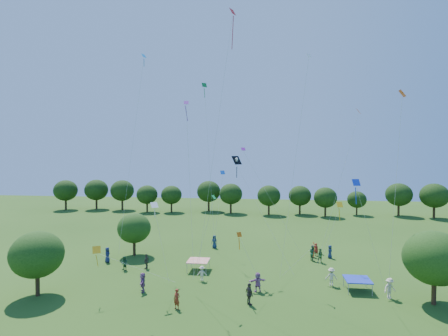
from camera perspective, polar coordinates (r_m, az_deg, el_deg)
near_tree_west at (r=34.95m, az=-28.22°, el=-12.35°), size 4.42×4.42×5.60m
near_tree_north at (r=44.35m, az=-14.46°, el=-9.48°), size 4.00×4.00×5.15m
near_tree_east at (r=33.89m, az=31.14°, el=-12.46°), size 4.84×4.84×6.01m
treeline at (r=73.95m, az=2.69°, el=-4.24°), size 88.01×8.77×6.77m
tent_red_stripe at (r=38.23m, az=-4.21°, el=-14.86°), size 2.20×2.20×1.10m
tent_blue at (r=34.93m, az=20.96°, el=-16.64°), size 2.20×2.20×1.10m
crowd_person_0 at (r=44.26m, az=16.91°, el=-12.94°), size 0.43×0.77×1.55m
crowd_person_1 at (r=44.77m, az=14.81°, el=-12.74°), size 0.69×0.65×1.56m
crowd_person_2 at (r=42.13m, az=15.52°, el=-13.64°), size 0.82×0.47×1.63m
crowd_person_3 at (r=35.52m, az=17.11°, el=-16.61°), size 1.12×0.53×1.68m
crowd_person_4 at (r=39.59m, az=-12.54°, el=-14.65°), size 0.55×1.00×1.62m
crowd_person_5 at (r=32.86m, az=5.53°, el=-18.04°), size 1.72×1.12×1.73m
crowd_person_6 at (r=42.99m, az=-18.51°, el=-13.30°), size 0.90×0.94×1.71m
crowd_person_7 at (r=29.68m, az=-7.72°, el=-20.44°), size 0.70×0.60×1.60m
crowd_person_8 at (r=42.73m, az=14.27°, el=-13.29°), size 0.82×1.01×1.80m
crowd_person_9 at (r=35.37m, az=-3.62°, el=-16.79°), size 1.00×0.55×1.46m
crowd_person_10 at (r=30.20m, az=4.15°, el=-19.83°), size 0.98×1.14×1.79m
crowd_person_11 at (r=33.52m, az=-13.15°, el=-17.70°), size 1.07×1.69×1.71m
crowd_person_12 at (r=46.85m, az=-1.58°, el=-11.92°), size 0.93×0.67×1.70m
crowd_person_13 at (r=44.08m, az=14.34°, el=-13.01°), size 0.63×0.66×1.50m
crowd_person_14 at (r=39.62m, az=-15.93°, el=-14.74°), size 0.84×0.64×1.52m
crowd_person_15 at (r=34.27m, az=25.44°, el=-17.33°), size 1.27×0.98×1.77m
pirate_kite at (r=35.83m, az=2.31°, el=0.84°), size 6.12×4.57×10.81m
red_high_kite at (r=34.13m, az=0.37°, el=16.73°), size 3.42×2.08×24.67m
small_kite_0 at (r=36.83m, az=20.02°, el=4.36°), size 4.26×1.15×15.51m
small_kite_1 at (r=30.41m, az=26.75°, el=5.44°), size 0.49×2.02×15.86m
small_kite_2 at (r=31.61m, az=-18.95°, el=-13.20°), size 6.64×1.88×3.29m
small_kite_3 at (r=29.67m, az=-2.50°, el=-8.01°), size 2.24×1.24×7.55m
small_kite_4 at (r=28.85m, az=21.35°, el=-4.85°), size 3.22×2.40×9.05m
small_kite_5 at (r=31.33m, az=-5.88°, el=3.47°), size 1.16×1.32×15.77m
small_kite_6 at (r=31.61m, az=12.18°, el=6.06°), size 2.68×0.75×19.82m
small_kite_7 at (r=44.11m, az=-13.80°, el=10.85°), size 1.31×6.08×23.46m
small_kite_8 at (r=31.86m, az=13.77°, el=-13.00°), size 2.78×1.32×3.42m
small_kite_9 at (r=29.96m, az=2.92°, el=-12.05°), size 2.09×0.42×4.41m
small_kite_10 at (r=36.47m, az=18.08°, el=-6.82°), size 2.16×0.46×6.27m
small_kite_11 at (r=45.35m, az=-2.91°, el=8.38°), size 1.79×1.25×20.23m
small_kite_12 at (r=43.68m, az=-0.45°, el=-2.54°), size 1.46×0.71×8.99m
small_kite_13 at (r=38.00m, az=5.65°, el=-1.47°), size 6.55×2.89×11.72m
small_kite_14 at (r=31.13m, az=-11.07°, el=-7.31°), size 1.83×0.96×6.77m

